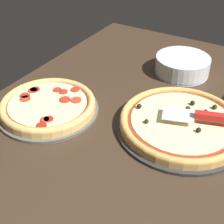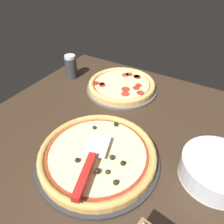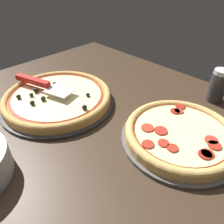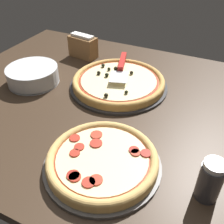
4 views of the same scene
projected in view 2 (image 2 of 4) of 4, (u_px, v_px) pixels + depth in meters
ground_plane at (133, 150)px, 76.30cm from camera, size 121.65×106.47×3.60cm
pizza_pan_front at (98, 158)px, 70.47cm from camera, size 39.80×39.80×1.00cm
pizza_front at (98, 154)px, 69.14cm from camera, size 37.41×37.41×4.24cm
pizza_pan_back at (122, 89)px, 103.38cm from camera, size 33.11×33.11×1.00cm
pizza_back at (122, 85)px, 102.05cm from camera, size 31.12×31.12×3.27cm
serving_spatula at (88, 169)px, 60.46cm from camera, size 11.64×24.47×2.00cm
plate_stack at (217, 170)px, 63.39cm from camera, size 21.06×21.06×7.00cm
parmesan_shaker at (71, 67)px, 109.51cm from camera, size 5.82×5.82×11.88cm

